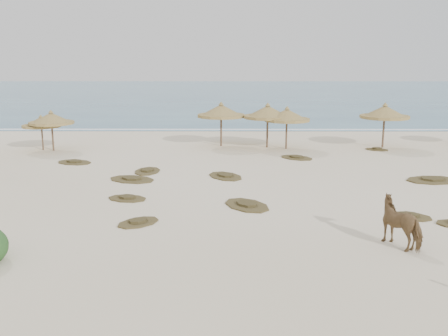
% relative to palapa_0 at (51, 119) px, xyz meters
% --- Properties ---
extents(ground, '(160.00, 160.00, 0.00)m').
position_rel_palapa_0_xyz_m(ground, '(12.01, -15.68, -2.15)').
color(ground, beige).
rests_on(ground, ground).
extents(ocean, '(200.00, 100.00, 0.01)m').
position_rel_palapa_0_xyz_m(ocean, '(12.01, 59.32, -2.15)').
color(ocean, '#285979').
rests_on(ocean, ground).
extents(foam_line, '(70.00, 0.60, 0.01)m').
position_rel_palapa_0_xyz_m(foam_line, '(12.01, 10.32, -2.15)').
color(foam_line, white).
rests_on(foam_line, ground).
extents(palapa_0, '(3.86, 3.86, 2.77)m').
position_rel_palapa_0_xyz_m(palapa_0, '(0.00, 0.00, 0.00)').
color(palapa_0, brown).
rests_on(palapa_0, ground).
extents(palapa_1, '(3.35, 3.35, 2.42)m').
position_rel_palapa_0_xyz_m(palapa_1, '(-0.79, 0.23, -0.27)').
color(palapa_1, brown).
rests_on(palapa_1, ground).
extents(palapa_2, '(4.49, 4.49, 3.17)m').
position_rel_palapa_0_xyz_m(palapa_2, '(11.39, 1.95, 0.31)').
color(palapa_2, brown).
rests_on(palapa_2, ground).
extents(palapa_3, '(3.76, 3.76, 3.15)m').
position_rel_palapa_0_xyz_m(palapa_3, '(14.63, 1.34, 0.29)').
color(palapa_3, brown).
rests_on(palapa_3, ground).
extents(palapa_4, '(3.77, 3.77, 2.96)m').
position_rel_palapa_0_xyz_m(palapa_4, '(15.91, 0.78, 0.15)').
color(palapa_4, brown).
rests_on(palapa_4, ground).
extents(palapa_5, '(4.36, 4.36, 3.16)m').
position_rel_palapa_0_xyz_m(palapa_5, '(22.76, 1.34, 0.30)').
color(palapa_5, brown).
rests_on(palapa_5, ground).
extents(horse, '(1.71, 2.06, 1.60)m').
position_rel_palapa_0_xyz_m(horse, '(17.60, -17.60, -1.35)').
color(horse, brown).
rests_on(horse, ground).
extents(scrub_1, '(2.92, 2.48, 0.16)m').
position_rel_palapa_0_xyz_m(scrub_1, '(6.90, -8.44, -2.10)').
color(scrub_1, brown).
rests_on(scrub_1, ground).
extents(scrub_2, '(2.05, 1.64, 0.16)m').
position_rel_palapa_0_xyz_m(scrub_2, '(7.37, -12.03, -2.10)').
color(scrub_2, brown).
rests_on(scrub_2, ground).
extents(scrub_3, '(2.46, 2.75, 0.16)m').
position_rel_palapa_0_xyz_m(scrub_3, '(11.72, -7.71, -2.10)').
color(scrub_3, brown).
rests_on(scrub_3, ground).
extents(scrub_4, '(2.02, 1.72, 0.16)m').
position_rel_palapa_0_xyz_m(scrub_4, '(18.97, -14.56, -2.10)').
color(scrub_4, brown).
rests_on(scrub_4, ground).
extents(scrub_5, '(3.07, 2.26, 0.16)m').
position_rel_palapa_0_xyz_m(scrub_5, '(22.34, -8.51, -2.10)').
color(scrub_5, brown).
rests_on(scrub_5, ground).
extents(scrub_6, '(2.62, 2.22, 0.16)m').
position_rel_palapa_0_xyz_m(scrub_6, '(2.64, -4.12, -2.10)').
color(scrub_6, brown).
rests_on(scrub_6, ground).
extents(scrub_7, '(2.56, 2.47, 0.16)m').
position_rel_palapa_0_xyz_m(scrub_7, '(16.17, -2.63, -2.10)').
color(scrub_7, brown).
rests_on(scrub_7, ground).
extents(scrub_9, '(2.60, 2.85, 0.16)m').
position_rel_palapa_0_xyz_m(scrub_9, '(12.64, -13.06, -2.10)').
color(scrub_9, brown).
rests_on(scrub_9, ground).
extents(scrub_10, '(1.87, 1.65, 0.16)m').
position_rel_palapa_0_xyz_m(scrub_10, '(22.07, 0.32, -2.10)').
color(scrub_10, brown).
rests_on(scrub_10, ground).
extents(scrub_11, '(2.00, 1.99, 0.16)m').
position_rel_palapa_0_xyz_m(scrub_11, '(8.44, -15.37, -2.10)').
color(scrub_11, brown).
rests_on(scrub_11, ground).
extents(scrub_13, '(1.51, 2.19, 0.16)m').
position_rel_palapa_0_xyz_m(scrub_13, '(7.40, -6.51, -2.10)').
color(scrub_13, brown).
rests_on(scrub_13, ground).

